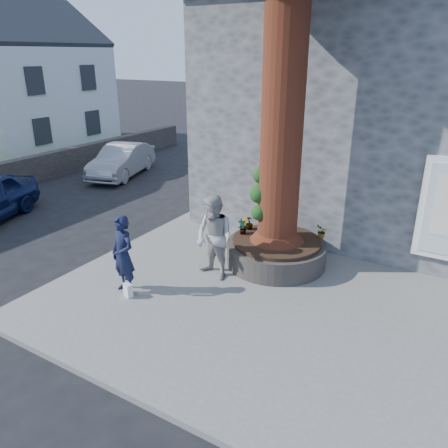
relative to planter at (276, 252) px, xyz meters
The scene contains 14 objects.
ground 2.19m from the planter, 111.80° to the right, with size 120.00×120.00×0.00m, color black.
pavement 1.27m from the planter, 55.01° to the right, with size 9.00×8.00×0.12m, color slate.
yellow_line 4.00m from the planter, 165.44° to the right, with size 0.10×30.00×0.01m, color yellow.
stone_shop 6.12m from the planter, 71.86° to the left, with size 10.30×8.30×6.30m.
planter is the anchor object (origin of this frame).
cottage_far 18.62m from the planter, 160.88° to the left, with size 7.30×7.40×8.75m.
man 3.54m from the planter, 127.62° to the right, with size 0.60×0.39×1.64m, color black.
woman 1.69m from the planter, 124.47° to the right, with size 0.90×0.70×1.86m, color #A5A29E.
shopping_bag 3.50m from the planter, 123.62° to the right, with size 0.20×0.12×0.28m, color white.
car_silver 9.90m from the planter, 153.89° to the left, with size 1.36×3.89×1.28m, color gray.
plant_a 1.00m from the planter, behind, with size 0.20×0.14×0.39m, color gray.
plant_b 0.99m from the planter, behind, with size 0.22×0.21×0.40m, color gray.
plant_c 1.00m from the planter, 163.62° to the left, with size 0.18×0.18×0.33m, color gray.
plant_d 1.15m from the planter, 36.63° to the left, with size 0.28×0.24×0.31m, color gray.
Camera 1 is at (4.49, -6.56, 4.73)m, focal length 35.00 mm.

